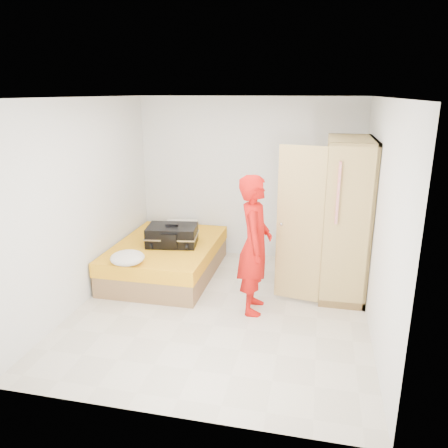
% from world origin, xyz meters
% --- Properties ---
extents(room, '(4.00, 4.02, 2.60)m').
position_xyz_m(room, '(0.00, 0.00, 1.30)').
color(room, beige).
rests_on(room, ground).
extents(bed, '(1.42, 2.02, 0.50)m').
position_xyz_m(bed, '(-1.05, 0.90, 0.25)').
color(bed, olive).
rests_on(bed, ground).
extents(wardrobe, '(1.16, 1.20, 2.10)m').
position_xyz_m(wardrobe, '(1.45, 0.86, 1.00)').
color(wardrobe, tan).
rests_on(wardrobe, ground).
extents(person, '(0.47, 0.66, 1.74)m').
position_xyz_m(person, '(0.40, 0.07, 0.87)').
color(person, red).
rests_on(person, ground).
extents(suitcase, '(0.80, 0.64, 0.31)m').
position_xyz_m(suitcase, '(-0.94, 0.85, 0.64)').
color(suitcase, black).
rests_on(suitcase, bed).
extents(round_cushion, '(0.45, 0.45, 0.17)m').
position_xyz_m(round_cushion, '(-1.26, 0.00, 0.58)').
color(round_cushion, beige).
rests_on(round_cushion, bed).
extents(pillow, '(0.54, 0.34, 0.09)m').
position_xyz_m(pillow, '(-1.08, 1.75, 0.55)').
color(pillow, beige).
rests_on(pillow, bed).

